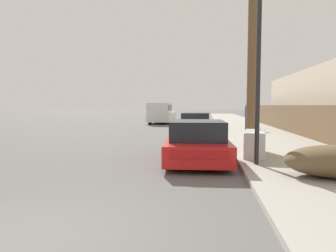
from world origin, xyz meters
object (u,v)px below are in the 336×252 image
at_px(street_lamp, 259,55).
at_px(brush_pile, 336,161).
at_px(utility_pole, 253,45).
at_px(discarded_fridge, 255,143).
at_px(pickup_truck, 161,113).
at_px(pedestrian, 247,116).
at_px(car_parked_mid, 197,123).
at_px(parked_sports_car_red, 197,143).

xyz_separation_m(street_lamp, brush_pile, (1.50, -1.28, -2.56)).
bearing_deg(utility_pole, street_lamp, -95.31).
bearing_deg(utility_pole, brush_pile, -73.89).
xyz_separation_m(discarded_fridge, street_lamp, (-0.17, -1.45, 2.53)).
xyz_separation_m(pickup_truck, brush_pile, (7.05, -20.94, -0.48)).
distance_m(pickup_truck, pedestrian, 10.40).
distance_m(discarded_fridge, utility_pole, 3.70).
xyz_separation_m(car_parked_mid, pickup_truck, (-3.62, 9.31, 0.36)).
relative_size(discarded_fridge, pedestrian, 0.98).
bearing_deg(parked_sports_car_red, utility_pole, 44.25).
height_order(parked_sports_car_red, brush_pile, parked_sports_car_red).
distance_m(utility_pole, street_lamp, 3.10).
distance_m(parked_sports_car_red, pedestrian, 11.37).
relative_size(discarded_fridge, car_parked_mid, 0.37).
bearing_deg(parked_sports_car_red, brush_pile, -37.78).
distance_m(discarded_fridge, parked_sports_car_red, 1.89).
xyz_separation_m(parked_sports_car_red, pickup_truck, (-3.91, 18.75, 0.38)).
xyz_separation_m(pickup_truck, street_lamp, (5.55, -19.67, 2.08)).
bearing_deg(brush_pile, discarded_fridge, 115.91).
distance_m(car_parked_mid, street_lamp, 10.81).
xyz_separation_m(discarded_fridge, car_parked_mid, (-2.11, 8.90, 0.09)).
bearing_deg(discarded_fridge, car_parked_mid, 112.72).
bearing_deg(discarded_fridge, brush_pile, -54.70).
distance_m(parked_sports_car_red, car_parked_mid, 9.45).
relative_size(car_parked_mid, street_lamp, 0.92).
height_order(car_parked_mid, street_lamp, street_lamp).
relative_size(car_parked_mid, pedestrian, 2.61).
distance_m(parked_sports_car_red, street_lamp, 3.09).
height_order(discarded_fridge, utility_pole, utility_pole).
bearing_deg(pickup_truck, car_parked_mid, 111.89).
xyz_separation_m(car_parked_mid, pedestrian, (3.28, 1.52, 0.44)).
bearing_deg(discarded_fridge, pickup_truck, 116.84).
bearing_deg(car_parked_mid, utility_pole, -70.95).
bearing_deg(utility_pole, pedestrian, 83.17).
xyz_separation_m(brush_pile, pedestrian, (-0.16, 13.15, 0.56)).
bearing_deg(brush_pile, utility_pole, 106.11).
bearing_deg(discarded_fridge, utility_pole, 95.58).
bearing_deg(discarded_fridge, parked_sports_car_red, -153.90).
height_order(parked_sports_car_red, utility_pole, utility_pole).
bearing_deg(street_lamp, pedestrian, 83.55).
bearing_deg(street_lamp, utility_pole, 84.69).
height_order(utility_pole, street_lamp, utility_pole).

